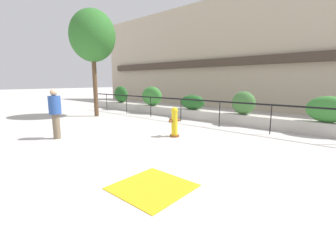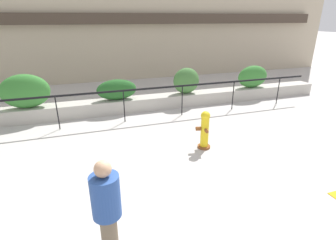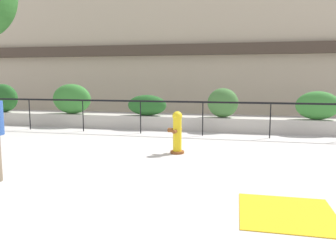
{
  "view_description": "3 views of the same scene",
  "coord_description": "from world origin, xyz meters",
  "px_view_note": "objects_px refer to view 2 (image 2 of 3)",
  "views": [
    {
      "loc": [
        6.82,
        -3.94,
        1.98
      ],
      "look_at": [
        1.12,
        2.63,
        0.49
      ],
      "focal_mm": 24.0,
      "sensor_mm": 36.0,
      "label": 1
    },
    {
      "loc": [
        -1.26,
        -3.7,
        3.42
      ],
      "look_at": [
        1.03,
        3.21,
        0.56
      ],
      "focal_mm": 28.0,
      "sensor_mm": 36.0,
      "label": 2
    },
    {
      "loc": [
        3.24,
        -5.84,
        1.93
      ],
      "look_at": [
        1.41,
        2.79,
        0.78
      ],
      "focal_mm": 35.0,
      "sensor_mm": 36.0,
      "label": 3
    }
  ],
  "objects_px": {
    "hedge_bush_3": "(186,81)",
    "fire_hydrant": "(205,130)",
    "hedge_bush_2": "(117,90)",
    "hedge_bush_4": "(253,77)",
    "hedge_bush_1": "(25,91)",
    "pedestrian": "(107,209)"
  },
  "relations": [
    {
      "from": "fire_hydrant",
      "to": "hedge_bush_2",
      "type": "bearing_deg",
      "value": 116.06
    },
    {
      "from": "pedestrian",
      "to": "hedge_bush_3",
      "type": "bearing_deg",
      "value": 59.9
    },
    {
      "from": "hedge_bush_4",
      "to": "pedestrian",
      "type": "relative_size",
      "value": 0.82
    },
    {
      "from": "hedge_bush_3",
      "to": "fire_hydrant",
      "type": "height_order",
      "value": "hedge_bush_3"
    },
    {
      "from": "hedge_bush_2",
      "to": "fire_hydrant",
      "type": "relative_size",
      "value": 1.38
    },
    {
      "from": "hedge_bush_4",
      "to": "fire_hydrant",
      "type": "relative_size",
      "value": 1.32
    },
    {
      "from": "hedge_bush_2",
      "to": "hedge_bush_4",
      "type": "xyz_separation_m",
      "value": [
        5.98,
        0.0,
        0.1
      ]
    },
    {
      "from": "hedge_bush_1",
      "to": "hedge_bush_3",
      "type": "xyz_separation_m",
      "value": [
        5.89,
        0.0,
        -0.06
      ]
    },
    {
      "from": "hedge_bush_4",
      "to": "pedestrian",
      "type": "bearing_deg",
      "value": -136.45
    },
    {
      "from": "hedge_bush_1",
      "to": "pedestrian",
      "type": "bearing_deg",
      "value": -73.34
    },
    {
      "from": "fire_hydrant",
      "to": "pedestrian",
      "type": "bearing_deg",
      "value": -134.79
    },
    {
      "from": "hedge_bush_4",
      "to": "fire_hydrant",
      "type": "xyz_separation_m",
      "value": [
        -4.14,
        -3.77,
        -0.43
      ]
    },
    {
      "from": "hedge_bush_4",
      "to": "hedge_bush_3",
      "type": "bearing_deg",
      "value": 180.0
    },
    {
      "from": "hedge_bush_3",
      "to": "hedge_bush_4",
      "type": "distance_m",
      "value": 3.17
    },
    {
      "from": "hedge_bush_3",
      "to": "fire_hydrant",
      "type": "xyz_separation_m",
      "value": [
        -0.97,
        -3.77,
        -0.47
      ]
    },
    {
      "from": "pedestrian",
      "to": "hedge_bush_1",
      "type": "bearing_deg",
      "value": 106.66
    },
    {
      "from": "hedge_bush_3",
      "to": "fire_hydrant",
      "type": "relative_size",
      "value": 1.01
    },
    {
      "from": "hedge_bush_2",
      "to": "pedestrian",
      "type": "relative_size",
      "value": 0.86
    },
    {
      "from": "hedge_bush_2",
      "to": "hedge_bush_3",
      "type": "height_order",
      "value": "hedge_bush_3"
    },
    {
      "from": "hedge_bush_1",
      "to": "hedge_bush_3",
      "type": "height_order",
      "value": "hedge_bush_1"
    },
    {
      "from": "hedge_bush_4",
      "to": "fire_hydrant",
      "type": "bearing_deg",
      "value": -137.69
    },
    {
      "from": "hedge_bush_1",
      "to": "hedge_bush_4",
      "type": "relative_size",
      "value": 1.12
    }
  ]
}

